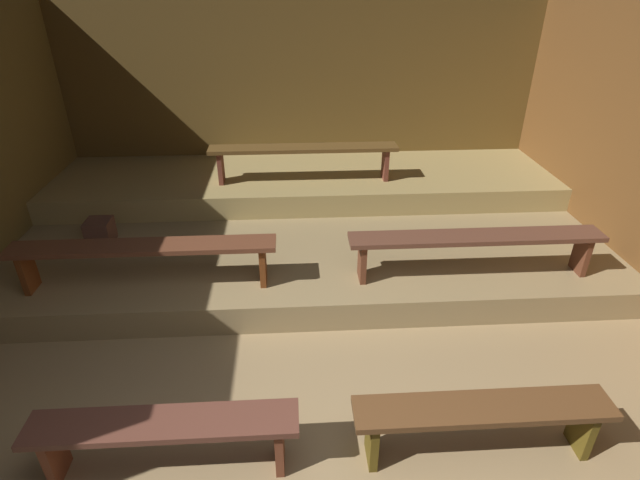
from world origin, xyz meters
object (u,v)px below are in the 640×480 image
object	(u,v)px
bench_floor_right	(482,416)
bench_middle_center	(304,153)
bench_lower_left	(144,252)
bench_floor_left	(165,431)
bench_lower_right	(476,242)
wooden_crate_lower	(100,231)

from	to	relation	value
bench_floor_right	bench_middle_center	world-z (taller)	bench_middle_center
bench_lower_left	bench_middle_center	distance (m)	2.22
bench_floor_left	bench_floor_right	distance (m)	1.87
bench_floor_left	bench_floor_right	xyz separation A→B (m)	(1.87, 0.00, 0.00)
bench_lower_right	wooden_crate_lower	world-z (taller)	bench_lower_right
bench_floor_right	wooden_crate_lower	distance (m)	3.89
bench_lower_left	wooden_crate_lower	distance (m)	1.09
bench_lower_right	bench_middle_center	world-z (taller)	bench_middle_center
bench_floor_left	wooden_crate_lower	size ratio (longest dim) A/B	6.41
bench_lower_left	bench_middle_center	bearing A→B (deg)	50.82
bench_lower_right	bench_middle_center	distance (m)	2.25
bench_lower_right	bench_floor_right	bearing A→B (deg)	-106.46
bench_floor_left	bench_lower_left	xyz separation A→B (m)	(-0.48, 1.63, 0.28)
bench_floor_left	bench_lower_left	world-z (taller)	bench_lower_left
bench_floor_right	bench_lower_right	world-z (taller)	bench_lower_right
bench_lower_left	bench_lower_right	size ratio (longest dim) A/B	1.00
bench_floor_left	bench_lower_left	bearing A→B (deg)	106.46
bench_lower_right	bench_middle_center	bearing A→B (deg)	129.98
bench_floor_right	wooden_crate_lower	world-z (taller)	wooden_crate_lower
bench_floor_left	bench_floor_right	world-z (taller)	same
bench_floor_left	wooden_crate_lower	world-z (taller)	wooden_crate_lower
bench_floor_left	bench_lower_right	distance (m)	2.87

